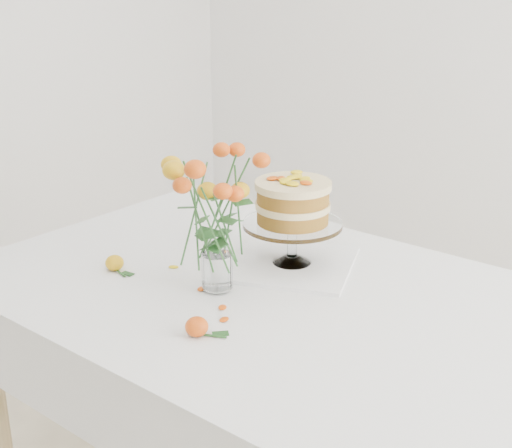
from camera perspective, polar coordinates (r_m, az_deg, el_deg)
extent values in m
cube|color=tan|center=(1.66, 1.07, -6.08)|extent=(1.40, 0.90, 0.04)
cylinder|color=tan|center=(2.44, -5.19, -6.98)|extent=(0.06, 0.06, 0.71)
cube|color=white|center=(1.65, 1.07, -5.36)|extent=(1.42, 0.92, 0.01)
cube|color=white|center=(2.04, 9.04, -3.61)|extent=(1.42, 0.01, 0.20)
cube|color=white|center=(1.41, -10.94, -15.30)|extent=(1.42, 0.01, 0.20)
cube|color=white|center=(2.16, -13.99, -2.60)|extent=(0.01, 0.92, 0.20)
cube|color=white|center=(1.77, 2.87, -3.21)|extent=(0.38, 0.38, 0.01)
cylinder|color=white|center=(1.75, 2.91, -1.36)|extent=(0.02, 0.02, 0.08)
cylinder|color=white|center=(1.73, 2.93, 0.00)|extent=(0.24, 0.24, 0.01)
cylinder|color=brown|center=(1.72, 2.95, 0.71)|extent=(0.21, 0.21, 0.03)
cylinder|color=#FFEDA4|center=(1.72, 2.96, 1.50)|extent=(0.22, 0.22, 0.02)
cylinder|color=brown|center=(1.71, 2.98, 2.30)|extent=(0.21, 0.21, 0.03)
cylinder|color=#FFEDA4|center=(1.70, 2.99, 3.14)|extent=(0.22, 0.22, 0.02)
cylinder|color=white|center=(1.64, -3.10, -5.16)|extent=(0.06, 0.06, 0.01)
cylinder|color=white|center=(1.63, -3.13, -3.75)|extent=(0.07, 0.07, 0.08)
ellipsoid|color=orange|center=(1.77, -11.25, -3.06)|extent=(0.05, 0.05, 0.04)
cylinder|color=#285823|center=(1.75, -10.80, -3.92)|extent=(0.05, 0.02, 0.00)
ellipsoid|color=#C84309|center=(1.45, -4.77, -8.19)|extent=(0.05, 0.05, 0.04)
cylinder|color=#285823|center=(1.45, -3.48, -8.97)|extent=(0.05, 0.03, 0.00)
ellipsoid|color=yellow|center=(1.65, -4.39, -5.21)|extent=(0.03, 0.02, 0.00)
ellipsoid|color=yellow|center=(1.56, -2.70, -6.69)|extent=(0.03, 0.02, 0.00)
ellipsoid|color=yellow|center=(1.51, -2.57, -7.65)|extent=(0.03, 0.02, 0.00)
ellipsoid|color=yellow|center=(1.77, -6.60, -3.44)|extent=(0.03, 0.02, 0.00)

